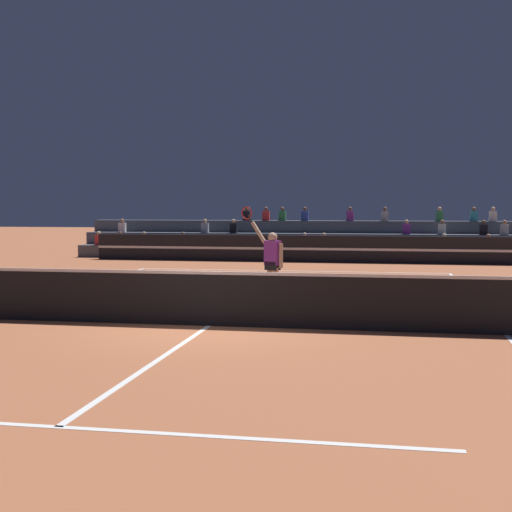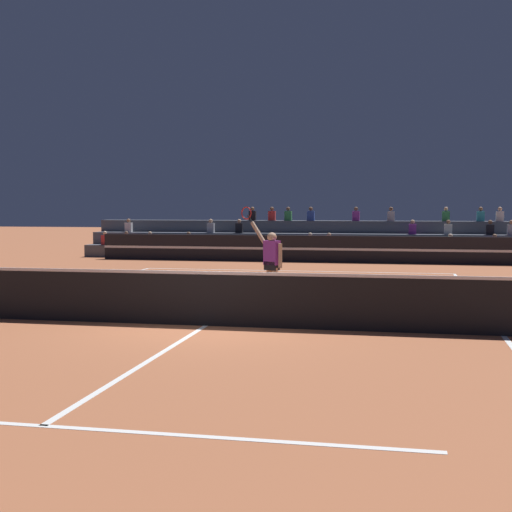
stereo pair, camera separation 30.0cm
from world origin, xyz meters
The scene contains 7 objects.
ground_plane centered at (0.00, 0.00, 0.00)m, with size 120.00×120.00×0.00m, color #AD603D.
court_lines centered at (0.00, 0.00, 0.00)m, with size 11.10×23.90×0.01m.
tennis_net centered at (0.00, 0.00, 0.54)m, with size 12.00×0.10×1.10m.
sponsor_banner_wall centered at (0.00, 16.09, 0.55)m, with size 18.00×0.26×1.10m.
bleacher_stand centered at (0.02, 18.62, 0.65)m, with size 20.77×2.85×2.28m.
tennis_player centered at (0.75, 2.94, 0.98)m, with size 1.13×0.71×2.37m.
tennis_ball centered at (2.10, 7.36, 0.03)m, with size 0.07×0.07×0.07m, color #C6DB33.
Camera 2 is at (3.66, -13.18, 2.31)m, focal length 50.00 mm.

